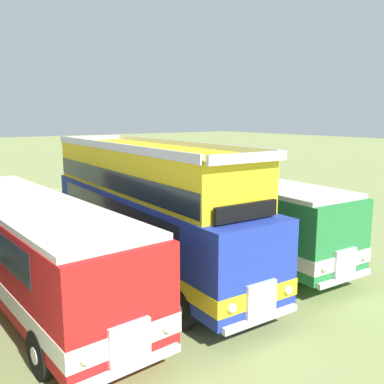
% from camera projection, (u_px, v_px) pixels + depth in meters
% --- Properties ---
extents(bus_seventh_in_row, '(3.14, 11.50, 2.99)m').
position_uv_depth(bus_seventh_in_row, '(29.00, 241.00, 12.30)').
color(bus_seventh_in_row, red).
rests_on(bus_seventh_in_row, ground).
extents(bus_eighth_in_row, '(2.92, 11.38, 4.52)m').
position_uv_depth(bus_eighth_in_row, '(147.00, 205.00, 14.43)').
color(bus_eighth_in_row, '#1E339E').
rests_on(bus_eighth_in_row, ground).
extents(bus_ninth_in_row, '(3.18, 11.78, 2.99)m').
position_uv_depth(bus_ninth_in_row, '(226.00, 205.00, 17.16)').
color(bus_ninth_in_row, '#237538').
rests_on(bus_ninth_in_row, ground).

